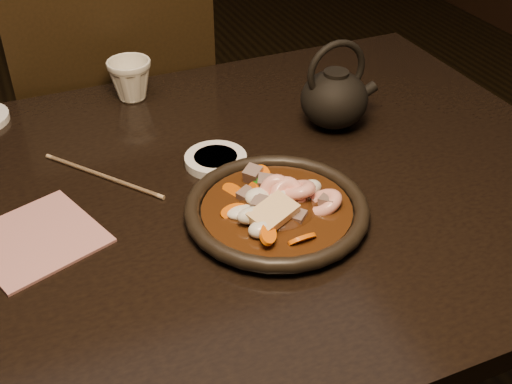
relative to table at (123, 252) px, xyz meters
name	(u,v)px	position (x,y,z in m)	size (l,w,h in m)	color
table	(123,252)	(0.00, 0.00, 0.00)	(1.60, 0.90, 0.75)	black
chair	(120,140)	(0.12, 0.61, -0.16)	(0.47, 0.47, 0.95)	black
plate	(277,210)	(0.22, -0.10, 0.09)	(0.28, 0.28, 0.03)	black
stirfry	(278,206)	(0.22, -0.10, 0.10)	(0.19, 0.20, 0.06)	#321909
soy_dish	(216,160)	(0.19, 0.07, 0.08)	(0.11, 0.11, 0.01)	white
tea_cup	(130,78)	(0.12, 0.37, 0.12)	(0.09, 0.08, 0.09)	#EEE6CE
chopsticks	(103,176)	(0.00, 0.11, 0.08)	(0.16, 0.20, 0.01)	tan
napkin	(37,238)	(-0.12, -0.01, 0.08)	(0.17, 0.17, 0.00)	#B0706C
teapot	(335,96)	(0.43, 0.11, 0.14)	(0.15, 0.12, 0.17)	black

